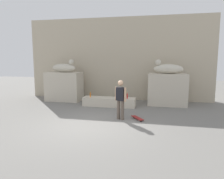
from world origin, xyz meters
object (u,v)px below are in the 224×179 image
Objects in this scene: statue_reclining_left at (64,68)px; bottle_orange at (90,95)px; statue_reclining_right at (167,68)px; skater at (121,98)px; bottle_red at (127,96)px; skateboard at (137,118)px.

bottle_orange is (2.03, -1.19, -1.42)m from statue_reclining_left.
bottle_orange is (-4.06, -1.20, -1.42)m from statue_reclining_right.
statue_reclining_left reaches higher than skater.
skater is at bearing -88.77° from bottle_red.
statue_reclining_left reaches higher than skateboard.
skater is at bearing 67.97° from skateboard.
skater is (4.09, -3.42, -1.11)m from statue_reclining_left.
statue_reclining_left and statue_reclining_right have the same top height.
skater is 2.16× the size of skateboard.
skateboard is 2.31m from bottle_red.
skateboard is (4.80, -3.26, -1.97)m from statue_reclining_left.
statue_reclining_left is 5.45m from skater.
statue_reclining_right reaches higher than bottle_red.
statue_reclining_left is 2.74m from bottle_orange.
statue_reclining_right is 1.00× the size of skater.
bottle_red reaches higher than skateboard.
skateboard is at bearing -36.85° from bottle_orange.
statue_reclining_left is 2.16× the size of skateboard.
bottle_orange is at bearing 18.77° from skateboard.
bottle_orange is (-2.02, -0.03, -0.01)m from bottle_red.
bottle_orange is at bearing -20.85° from statue_reclining_left.
skateboard is (0.70, 0.15, -0.86)m from skater.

